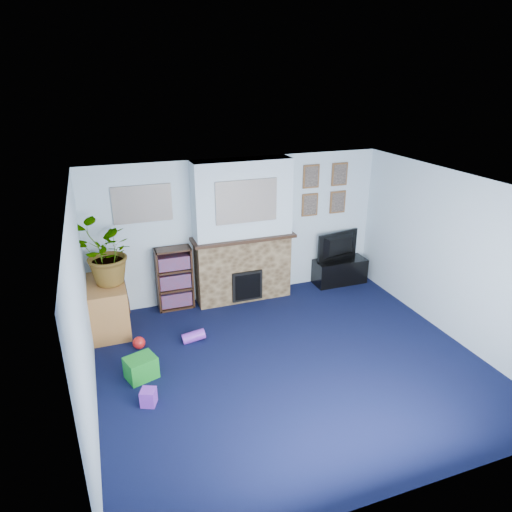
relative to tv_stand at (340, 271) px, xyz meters
name	(u,v)px	position (x,y,z in m)	size (l,w,h in m)	color
floor	(291,362)	(-1.88, -2.03, -0.23)	(5.00, 4.50, 0.01)	black
ceiling	(297,188)	(-1.88, -2.03, 2.17)	(5.00, 4.50, 0.01)	white
wall_back	(239,229)	(-1.88, 0.22, 0.97)	(5.00, 0.04, 2.40)	silver
wall_front	(406,392)	(-1.88, -4.28, 0.97)	(5.00, 0.04, 2.40)	silver
wall_left	(83,316)	(-4.38, -2.03, 0.97)	(0.04, 4.50, 2.40)	silver
wall_right	(454,257)	(0.62, -2.03, 0.97)	(0.04, 4.50, 2.40)	silver
chimney_breast	(243,233)	(-1.88, 0.02, 0.96)	(1.72, 0.50, 2.40)	brown
collage_main	(247,201)	(-1.88, -0.19, 1.55)	(1.00, 0.03, 0.68)	gray
collage_left	(142,204)	(-3.43, 0.21, 1.55)	(0.90, 0.03, 0.58)	gray
portrait_tl	(311,176)	(-0.58, 0.20, 1.77)	(0.30, 0.03, 0.40)	brown
portrait_tr	(340,174)	(-0.03, 0.20, 1.77)	(0.30, 0.03, 0.40)	brown
portrait_bl	(310,205)	(-0.58, 0.20, 1.27)	(0.30, 0.03, 0.40)	brown
portrait_br	(338,202)	(-0.03, 0.20, 1.27)	(0.30, 0.03, 0.40)	brown
tv_stand	(340,271)	(0.00, 0.00, 0.00)	(0.97, 0.41, 0.46)	black
television	(341,246)	(0.00, 0.02, 0.49)	(0.88, 0.12, 0.51)	black
bookshelf	(174,280)	(-3.04, 0.08, 0.28)	(0.58, 0.28, 1.05)	black
sideboard	(108,308)	(-4.12, -0.28, 0.12)	(0.55, 0.99, 0.77)	#B17239
potted_plant	(105,254)	(-4.07, -0.33, 1.02)	(0.86, 0.74, 0.95)	#26661E
mantel_clock	(240,233)	(-1.93, -0.03, 1.00)	(0.10, 0.06, 0.14)	gold
mantel_candle	(264,229)	(-1.51, -0.03, 1.01)	(0.05, 0.05, 0.16)	#B2BFC6
mantel_teddy	(207,237)	(-2.49, -0.03, 0.99)	(0.13, 0.13, 0.13)	gray
mantel_can	(285,228)	(-1.14, -0.03, 0.99)	(0.07, 0.07, 0.13)	purple
green_crate	(141,368)	(-3.81, -1.68, -0.08)	(0.37, 0.30, 0.30)	#198C26
toy_ball	(139,343)	(-3.77, -0.98, -0.14)	(0.18, 0.18, 0.18)	red
toy_block	(148,397)	(-3.79, -2.23, -0.12)	(0.17, 0.17, 0.21)	purple
toy_tube	(194,336)	(-2.99, -1.05, -0.15)	(0.15, 0.15, 0.33)	purple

